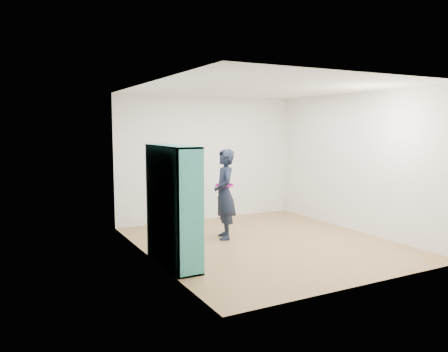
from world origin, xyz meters
TOP-DOWN VIEW (x-y plane):
  - floor at (0.00, 0.00)m, footprint 4.50×4.50m
  - ceiling at (0.00, 0.00)m, footprint 4.50×4.50m
  - wall_left at (-2.00, 0.00)m, footprint 0.02×4.50m
  - wall_right at (2.00, 0.00)m, footprint 0.02×4.50m
  - wall_back at (0.00, 2.25)m, footprint 4.00×0.02m
  - wall_front at (0.00, -2.25)m, footprint 4.00×0.02m
  - bookshelf at (-1.83, -0.37)m, footprint 0.37×1.28m
  - person at (-0.47, 0.59)m, footprint 0.53×0.66m
  - smartphone at (-0.60, 0.71)m, footprint 0.04×0.11m

SIDE VIEW (x-z plane):
  - floor at x=0.00m, z-range 0.00..0.00m
  - person at x=-0.47m, z-range 0.00..1.58m
  - bookshelf at x=-1.83m, z-range -0.01..1.70m
  - smartphone at x=-0.60m, z-range 0.83..0.96m
  - wall_left at x=-2.00m, z-range 0.00..2.60m
  - wall_right at x=2.00m, z-range 0.00..2.60m
  - wall_back at x=0.00m, z-range 0.00..2.60m
  - wall_front at x=0.00m, z-range 0.00..2.60m
  - ceiling at x=0.00m, z-range 2.60..2.60m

